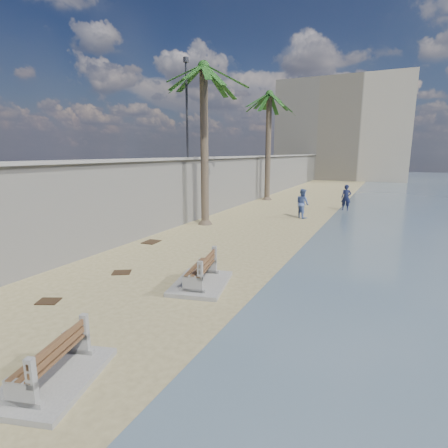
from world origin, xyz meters
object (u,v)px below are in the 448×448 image
(person_a, at_px, (346,196))
(bench_far, at_px, (201,272))
(person_b, at_px, (303,202))
(palm_mid, at_px, (204,69))
(bench_near, at_px, (52,362))
(palm_back, at_px, (269,96))

(person_a, bearing_deg, bench_far, -99.80)
(person_b, bearing_deg, palm_mid, 85.18)
(bench_near, xyz_separation_m, palm_back, (-4.33, 24.16, 7.88))
(palm_mid, height_order, person_b, palm_mid)
(palm_mid, bearing_deg, person_a, 52.27)
(person_b, bearing_deg, bench_far, 130.76)
(palm_mid, height_order, person_a, palm_mid)
(palm_back, relative_size, person_b, 4.75)
(palm_mid, bearing_deg, bench_far, -62.20)
(bench_near, xyz_separation_m, person_a, (2.28, 21.23, 0.64))
(person_a, bearing_deg, bench_near, -98.31)
(bench_far, bearing_deg, person_b, 89.26)
(bench_near, relative_size, bench_far, 0.93)
(palm_mid, xyz_separation_m, person_a, (6.38, 8.25, -7.01))
(bench_near, relative_size, person_a, 1.14)
(palm_back, bearing_deg, palm_mid, -88.85)
(palm_mid, bearing_deg, person_b, 43.67)
(bench_far, relative_size, person_b, 1.25)
(palm_back, xyz_separation_m, person_a, (6.61, -2.93, -7.24))
(bench_far, relative_size, palm_back, 0.26)
(palm_mid, xyz_separation_m, person_b, (4.37, 4.17, -7.03))
(bench_far, height_order, person_b, person_b)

